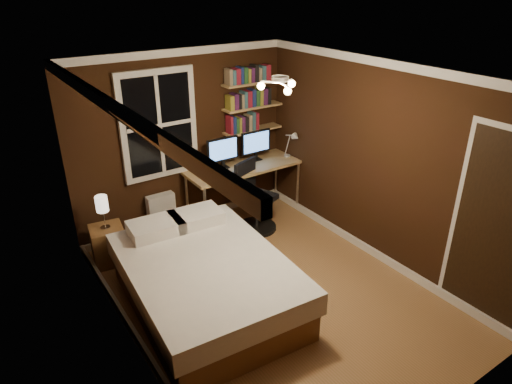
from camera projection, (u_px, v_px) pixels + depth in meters
floor at (270, 292)px, 5.30m from camera, size 4.20×4.20×0.00m
wall_back at (183, 141)px, 6.34m from camera, size 3.20×0.04×2.50m
wall_left at (123, 240)px, 3.95m from camera, size 0.04×4.20×2.50m
wall_right at (378, 163)px, 5.58m from camera, size 0.04×4.20×2.50m
ceiling at (274, 74)px, 4.23m from camera, size 3.20×4.20×0.02m
window at (159, 125)px, 6.00m from camera, size 1.06×0.06×1.46m
door at (494, 233)px, 4.51m from camera, size 0.03×0.82×2.05m
ceiling_fixture at (280, 87)px, 4.20m from camera, size 0.44×0.44×0.18m
bookshelf_lower at (253, 130)px, 6.79m from camera, size 0.92×0.22×0.03m
books_row_lower at (253, 121)px, 6.74m from camera, size 0.54×0.16×0.23m
bookshelf_middle at (253, 107)px, 6.64m from camera, size 0.92×0.22×0.03m
books_row_middle at (253, 98)px, 6.59m from camera, size 0.66×0.16×0.23m
bookshelf_upper at (252, 83)px, 6.49m from camera, size 0.92×0.22×0.03m
books_row_upper at (252, 73)px, 6.44m from camera, size 0.66×0.16×0.23m
bed at (205, 281)px, 4.97m from camera, size 1.71×2.28×0.74m
nightstand at (108, 245)px, 5.77m from camera, size 0.45×0.45×0.49m
bedside_lamp at (103, 212)px, 5.57m from camera, size 0.15×0.15×0.44m
radiator at (162, 214)px, 6.43m from camera, size 0.39×0.14×0.58m
desk at (244, 169)px, 6.68m from camera, size 1.73×0.65×0.82m
monitor_left at (223, 153)px, 6.47m from camera, size 0.49×0.12×0.46m
monitor_right at (256, 146)px, 6.76m from camera, size 0.49×0.12×0.46m
desk_lamp at (291, 144)px, 6.84m from camera, size 0.14×0.32×0.44m
office_chair at (254, 204)px, 6.49m from camera, size 0.59×0.59×1.01m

